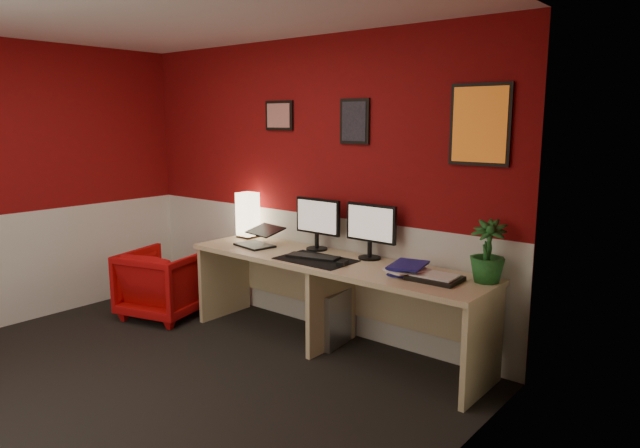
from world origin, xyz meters
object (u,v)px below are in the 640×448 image
at_px(monitor_right, 370,223).
at_px(armchair, 164,283).
at_px(zen_tray, 435,278).
at_px(desk, 331,304).
at_px(potted_plant, 488,251).
at_px(pc_tower, 333,316).
at_px(laptop, 254,234).
at_px(shoji_lamp, 248,216).
at_px(monitor_left, 317,216).

relative_size(monitor_right, armchair, 0.84).
bearing_deg(monitor_right, zen_tray, -18.20).
height_order(desk, potted_plant, potted_plant).
relative_size(pc_tower, armchair, 0.65).
distance_m(laptop, pc_tower, 0.99).
height_order(shoji_lamp, potted_plant, potted_plant).
distance_m(shoji_lamp, zen_tray, 2.07).
bearing_deg(desk, laptop, -177.19).
height_order(laptop, armchair, laptop).
relative_size(laptop, monitor_left, 0.57).
bearing_deg(pc_tower, shoji_lamp, 167.41).
bearing_deg(pc_tower, desk, -66.24).
height_order(desk, shoji_lamp, shoji_lamp).
xyz_separation_m(monitor_left, monitor_right, (0.53, 0.02, 0.00)).
relative_size(laptop, zen_tray, 0.94).
distance_m(desk, shoji_lamp, 1.29).
relative_size(desk, shoji_lamp, 6.50).
xyz_separation_m(laptop, pc_tower, (0.76, 0.14, -0.61)).
bearing_deg(shoji_lamp, desk, -9.65).
bearing_deg(pc_tower, monitor_right, 16.18).
distance_m(laptop, monitor_left, 0.59).
bearing_deg(desk, potted_plant, 8.54).
height_order(shoji_lamp, monitor_right, monitor_right).
bearing_deg(monitor_right, monitor_left, -177.99).
bearing_deg(monitor_left, armchair, -157.10).
distance_m(desk, pc_tower, 0.18).
relative_size(monitor_right, potted_plant, 1.37).
bearing_deg(shoji_lamp, armchair, -133.32).
xyz_separation_m(monitor_right, zen_tray, (0.70, -0.23, -0.28)).
bearing_deg(monitor_left, laptop, -154.29).
height_order(potted_plant, pc_tower, potted_plant).
xyz_separation_m(desk, potted_plant, (1.19, 0.18, 0.58)).
bearing_deg(armchair, monitor_left, -172.59).
height_order(monitor_left, pc_tower, monitor_left).
distance_m(shoji_lamp, monitor_left, 0.83).
height_order(monitor_left, potted_plant, monitor_left).
distance_m(monitor_left, zen_tray, 1.27).
distance_m(desk, monitor_right, 0.72).
distance_m(monitor_right, potted_plant, 0.99).
bearing_deg(zen_tray, monitor_right, 161.80).
bearing_deg(monitor_right, pc_tower, -156.21).
distance_m(desk, laptop, 0.95).
distance_m(potted_plant, pc_tower, 1.45).
xyz_separation_m(potted_plant, pc_tower, (-1.25, -0.08, -0.72)).
xyz_separation_m(laptop, zen_tray, (1.72, 0.03, -0.09)).
height_order(shoji_lamp, armchair, shoji_lamp).
bearing_deg(shoji_lamp, monitor_right, 1.05).
bearing_deg(monitor_left, potted_plant, -0.84).
height_order(laptop, monitor_left, monitor_left).
bearing_deg(laptop, pc_tower, 20.69).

